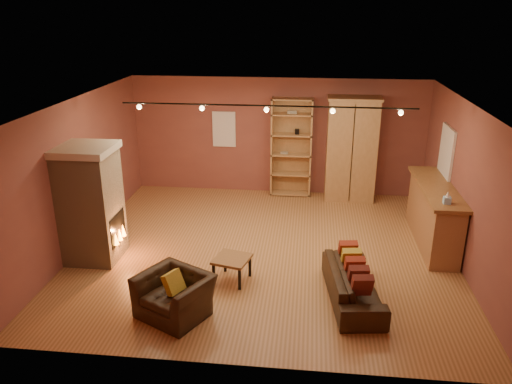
# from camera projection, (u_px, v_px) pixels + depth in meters

# --- Properties ---
(floor) EXTENTS (7.00, 7.00, 0.00)m
(floor) POSITION_uv_depth(u_px,v_px,m) (264.00, 250.00, 9.47)
(floor) COLOR #935E34
(floor) RESTS_ON ground
(ceiling) EXTENTS (7.00, 7.00, 0.00)m
(ceiling) POSITION_uv_depth(u_px,v_px,m) (265.00, 103.00, 8.48)
(ceiling) COLOR brown
(ceiling) RESTS_ON back_wall
(back_wall) EXTENTS (7.00, 0.02, 2.80)m
(back_wall) POSITION_uv_depth(u_px,v_px,m) (278.00, 137.00, 12.00)
(back_wall) COLOR brown
(back_wall) RESTS_ON floor
(left_wall) EXTENTS (0.02, 6.50, 2.80)m
(left_wall) POSITION_uv_depth(u_px,v_px,m) (79.00, 174.00, 9.34)
(left_wall) COLOR brown
(left_wall) RESTS_ON floor
(right_wall) EXTENTS (0.02, 6.50, 2.80)m
(right_wall) POSITION_uv_depth(u_px,v_px,m) (466.00, 188.00, 8.61)
(right_wall) COLOR brown
(right_wall) RESTS_ON floor
(fireplace) EXTENTS (1.01, 0.98, 2.12)m
(fireplace) POSITION_uv_depth(u_px,v_px,m) (91.00, 204.00, 8.85)
(fireplace) COLOR tan
(fireplace) RESTS_ON floor
(back_window) EXTENTS (0.56, 0.04, 0.86)m
(back_window) POSITION_uv_depth(u_px,v_px,m) (224.00, 129.00, 12.06)
(back_window) COLOR white
(back_window) RESTS_ON back_wall
(bookcase) EXTENTS (0.97, 0.38, 2.36)m
(bookcase) POSITION_uv_depth(u_px,v_px,m) (291.00, 146.00, 11.92)
(bookcase) COLOR tan
(bookcase) RESTS_ON floor
(armoire) EXTENTS (1.20, 0.68, 2.44)m
(armoire) POSITION_uv_depth(u_px,v_px,m) (351.00, 149.00, 11.59)
(armoire) COLOR tan
(armoire) RESTS_ON floor
(bar_counter) EXTENTS (0.65, 2.46, 1.18)m
(bar_counter) POSITION_uv_depth(u_px,v_px,m) (434.00, 214.00, 9.57)
(bar_counter) COLOR #A8754D
(bar_counter) RESTS_ON floor
(tissue_box) EXTENTS (0.11, 0.11, 0.21)m
(tissue_box) POSITION_uv_depth(u_px,v_px,m) (447.00, 199.00, 8.51)
(tissue_box) COLOR #96C7F0
(tissue_box) RESTS_ON bar_counter
(right_window) EXTENTS (0.05, 0.90, 1.00)m
(right_window) POSITION_uv_depth(u_px,v_px,m) (447.00, 152.00, 9.83)
(right_window) COLOR white
(right_window) RESTS_ON right_wall
(loveseat) EXTENTS (0.76, 1.88, 0.76)m
(loveseat) POSITION_uv_depth(u_px,v_px,m) (353.00, 278.00, 7.77)
(loveseat) COLOR black
(loveseat) RESTS_ON floor
(armchair) EXTENTS (1.19, 1.04, 0.87)m
(armchair) POSITION_uv_depth(u_px,v_px,m) (174.00, 289.00, 7.36)
(armchair) COLOR black
(armchair) RESTS_ON floor
(coffee_table) EXTENTS (0.68, 0.68, 0.42)m
(coffee_table) POSITION_uv_depth(u_px,v_px,m) (232.00, 261.00, 8.32)
(coffee_table) COLOR #946135
(coffee_table) RESTS_ON floor
(track_rail) EXTENTS (5.20, 0.09, 0.13)m
(track_rail) POSITION_uv_depth(u_px,v_px,m) (266.00, 107.00, 8.71)
(track_rail) COLOR black
(track_rail) RESTS_ON ceiling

